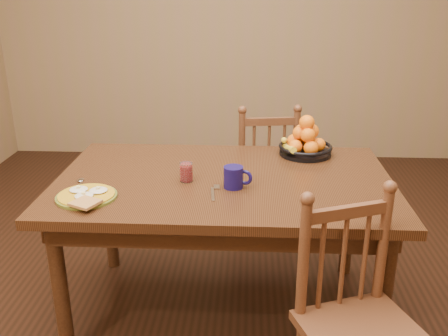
{
  "coord_description": "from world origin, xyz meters",
  "views": [
    {
      "loc": [
        0.12,
        -2.22,
        1.64
      ],
      "look_at": [
        0.0,
        0.0,
        0.8
      ],
      "focal_mm": 40.0,
      "sensor_mm": 36.0,
      "label": 1
    }
  ],
  "objects_px": {
    "fruit_bowl": "(305,143)",
    "coffee_mug": "(234,177)",
    "breakfast_plate": "(87,196)",
    "chair_far": "(264,173)",
    "chair_near": "(359,324)",
    "dining_table": "(224,194)"
  },
  "relations": [
    {
      "from": "fruit_bowl",
      "to": "coffee_mug",
      "type": "bearing_deg",
      "value": -127.08
    },
    {
      "from": "breakfast_plate",
      "to": "coffee_mug",
      "type": "distance_m",
      "value": 0.66
    },
    {
      "from": "chair_far",
      "to": "chair_near",
      "type": "xyz_separation_m",
      "value": [
        0.32,
        -1.53,
        0.0
      ]
    },
    {
      "from": "coffee_mug",
      "to": "dining_table",
      "type": "bearing_deg",
      "value": 114.8
    },
    {
      "from": "coffee_mug",
      "to": "fruit_bowl",
      "type": "relative_size",
      "value": 0.46
    },
    {
      "from": "dining_table",
      "to": "chair_near",
      "type": "bearing_deg",
      "value": -51.52
    },
    {
      "from": "breakfast_plate",
      "to": "fruit_bowl",
      "type": "distance_m",
      "value": 1.19
    },
    {
      "from": "chair_far",
      "to": "chair_near",
      "type": "height_order",
      "value": "chair_near"
    },
    {
      "from": "fruit_bowl",
      "to": "chair_far",
      "type": "bearing_deg",
      "value": 112.12
    },
    {
      "from": "dining_table",
      "to": "fruit_bowl",
      "type": "relative_size",
      "value": 5.52
    },
    {
      "from": "breakfast_plate",
      "to": "fruit_bowl",
      "type": "relative_size",
      "value": 1.05
    },
    {
      "from": "breakfast_plate",
      "to": "coffee_mug",
      "type": "bearing_deg",
      "value": 13.77
    },
    {
      "from": "coffee_mug",
      "to": "breakfast_plate",
      "type": "bearing_deg",
      "value": -166.23
    },
    {
      "from": "chair_far",
      "to": "breakfast_plate",
      "type": "xyz_separation_m",
      "value": [
        -0.8,
        -1.13,
        0.32
      ]
    },
    {
      "from": "chair_near",
      "to": "fruit_bowl",
      "type": "distance_m",
      "value": 1.11
    },
    {
      "from": "chair_far",
      "to": "coffee_mug",
      "type": "bearing_deg",
      "value": 72.17
    },
    {
      "from": "chair_far",
      "to": "coffee_mug",
      "type": "xyz_separation_m",
      "value": [
        -0.17,
        -0.97,
        0.36
      ]
    },
    {
      "from": "dining_table",
      "to": "chair_near",
      "type": "distance_m",
      "value": 0.89
    },
    {
      "from": "dining_table",
      "to": "fruit_bowl",
      "type": "height_order",
      "value": "fruit_bowl"
    },
    {
      "from": "breakfast_plate",
      "to": "fruit_bowl",
      "type": "xyz_separation_m",
      "value": [
        1.0,
        0.64,
        0.05
      ]
    },
    {
      "from": "chair_near",
      "to": "breakfast_plate",
      "type": "bearing_deg",
      "value": 139.12
    },
    {
      "from": "chair_near",
      "to": "fruit_bowl",
      "type": "xyz_separation_m",
      "value": [
        -0.12,
        1.04,
        0.37
      ]
    }
  ]
}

